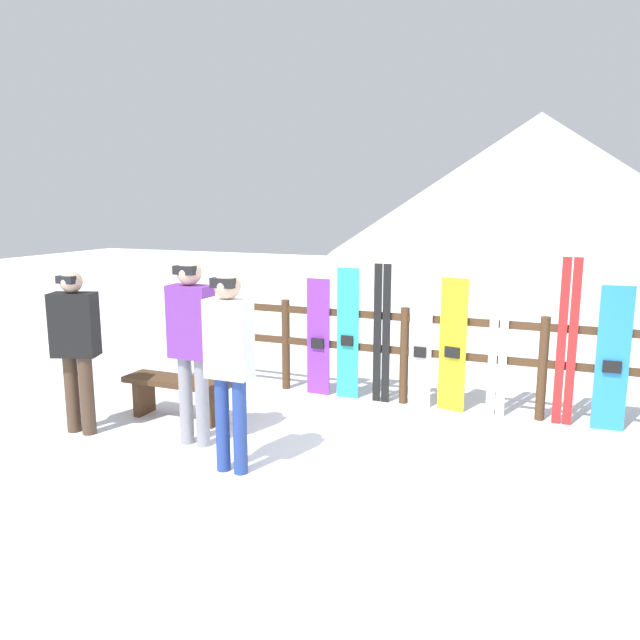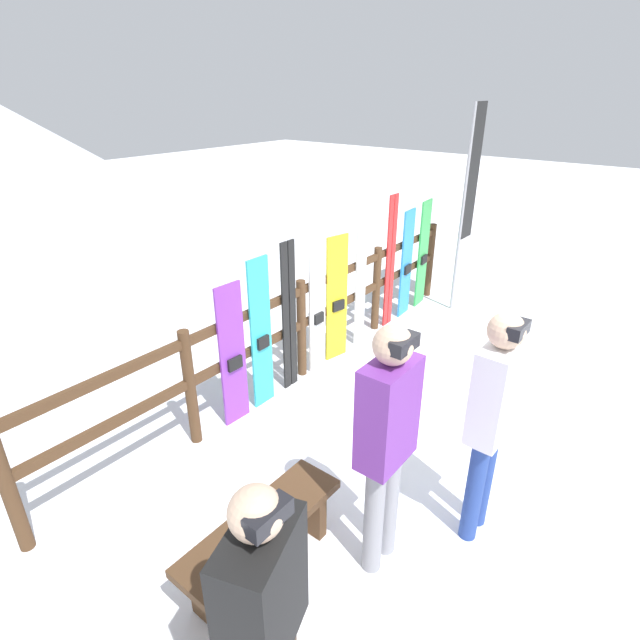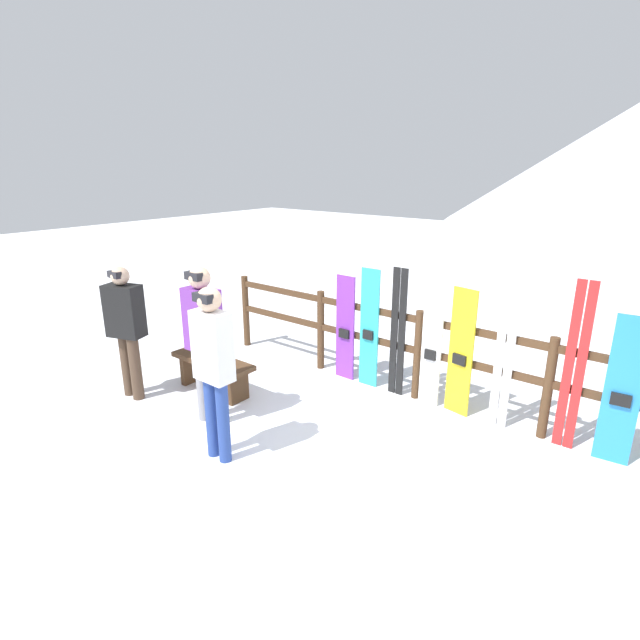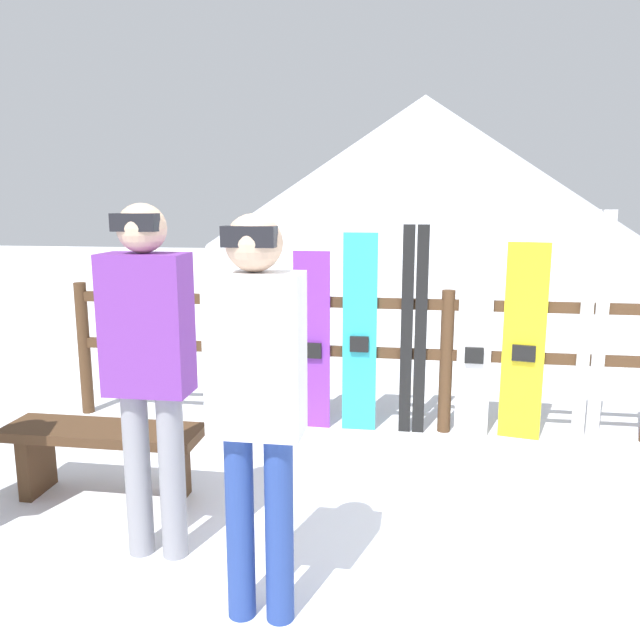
{
  "view_description": "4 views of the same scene",
  "coord_description": "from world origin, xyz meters",
  "px_view_note": "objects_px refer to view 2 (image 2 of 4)",
  "views": [
    {
      "loc": [
        1.74,
        -5.08,
        2.29
      ],
      "look_at": [
        -0.68,
        0.81,
        1.08
      ],
      "focal_mm": 35.0,
      "sensor_mm": 36.0,
      "label": 1
    },
    {
      "loc": [
        -3.67,
        -1.49,
        2.95
      ],
      "look_at": [
        -0.65,
        0.92,
        1.13
      ],
      "focal_mm": 28.0,
      "sensor_mm": 36.0,
      "label": 2
    },
    {
      "loc": [
        2.57,
        -3.45,
        2.79
      ],
      "look_at": [
        -0.99,
        1.03,
        0.97
      ],
      "focal_mm": 28.0,
      "sensor_mm": 36.0,
      "label": 3
    },
    {
      "loc": [
        -0.26,
        -3.06,
        1.78
      ],
      "look_at": [
        -0.87,
        0.91,
        1.01
      ],
      "focal_mm": 35.0,
      "sensor_mm": 36.0,
      "label": 4
    }
  ],
  "objects_px": {
    "bench": "(263,535)",
    "snowboard_green": "(423,254)",
    "person_purple": "(387,434)",
    "person_white": "(492,412)",
    "rental_flag": "(469,188)",
    "snowboard_yellow": "(337,299)",
    "snowboard_blue": "(406,264)",
    "snowboard_purple": "(233,356)",
    "snowboard_white": "(317,312)",
    "ski_pair_red": "(390,263)",
    "ski_pair_black": "(289,318)",
    "snowboard_cyan": "(261,335)",
    "person_black": "(264,617)",
    "ski_pair_white": "(361,278)"
  },
  "relations": [
    {
      "from": "ski_pair_black",
      "to": "snowboard_white",
      "type": "height_order",
      "value": "ski_pair_black"
    },
    {
      "from": "person_white",
      "to": "snowboard_white",
      "type": "xyz_separation_m",
      "value": [
        1.08,
        2.33,
        -0.33
      ]
    },
    {
      "from": "person_purple",
      "to": "snowboard_blue",
      "type": "relative_size",
      "value": 1.19
    },
    {
      "from": "snowboard_purple",
      "to": "snowboard_yellow",
      "type": "distance_m",
      "value": 1.6
    },
    {
      "from": "snowboard_cyan",
      "to": "rental_flag",
      "type": "distance_m",
      "value": 3.69
    },
    {
      "from": "snowboard_white",
      "to": "rental_flag",
      "type": "bearing_deg",
      "value": -9.8
    },
    {
      "from": "person_purple",
      "to": "snowboard_green",
      "type": "bearing_deg",
      "value": 24.9
    },
    {
      "from": "person_white",
      "to": "snowboard_cyan",
      "type": "height_order",
      "value": "person_white"
    },
    {
      "from": "person_black",
      "to": "person_white",
      "type": "height_order",
      "value": "person_white"
    },
    {
      "from": "snowboard_cyan",
      "to": "rental_flag",
      "type": "bearing_deg",
      "value": -7.43
    },
    {
      "from": "person_black",
      "to": "snowboard_purple",
      "type": "height_order",
      "value": "person_black"
    },
    {
      "from": "person_purple",
      "to": "bench",
      "type": "bearing_deg",
      "value": 136.21
    },
    {
      "from": "bench",
      "to": "snowboard_white",
      "type": "relative_size",
      "value": 0.84
    },
    {
      "from": "person_purple",
      "to": "snowboard_blue",
      "type": "height_order",
      "value": "person_purple"
    },
    {
      "from": "person_purple",
      "to": "person_white",
      "type": "distance_m",
      "value": 0.76
    },
    {
      "from": "ski_pair_black",
      "to": "snowboard_blue",
      "type": "height_order",
      "value": "ski_pair_black"
    },
    {
      "from": "snowboard_white",
      "to": "snowboard_cyan",
      "type": "bearing_deg",
      "value": 179.99
    },
    {
      "from": "snowboard_yellow",
      "to": "ski_pair_red",
      "type": "bearing_deg",
      "value": 0.17
    },
    {
      "from": "person_white",
      "to": "rental_flag",
      "type": "relative_size",
      "value": 0.62
    },
    {
      "from": "snowboard_blue",
      "to": "snowboard_green",
      "type": "xyz_separation_m",
      "value": [
        0.47,
        0.0,
        0.02
      ]
    },
    {
      "from": "snowboard_purple",
      "to": "snowboard_yellow",
      "type": "relative_size",
      "value": 0.94
    },
    {
      "from": "ski_pair_red",
      "to": "snowboard_green",
      "type": "relative_size",
      "value": 1.14
    },
    {
      "from": "snowboard_yellow",
      "to": "snowboard_blue",
      "type": "relative_size",
      "value": 1.0
    },
    {
      "from": "bench",
      "to": "snowboard_green",
      "type": "height_order",
      "value": "snowboard_green"
    },
    {
      "from": "ski_pair_black",
      "to": "person_black",
      "type": "bearing_deg",
      "value": -140.06
    },
    {
      "from": "person_white",
      "to": "snowboard_green",
      "type": "bearing_deg",
      "value": 33.61
    },
    {
      "from": "person_purple",
      "to": "snowboard_white",
      "type": "bearing_deg",
      "value": 48.15
    },
    {
      "from": "bench",
      "to": "ski_pair_white",
      "type": "distance_m",
      "value": 3.46
    },
    {
      "from": "snowboard_purple",
      "to": "ski_pair_white",
      "type": "distance_m",
      "value": 2.08
    },
    {
      "from": "snowboard_yellow",
      "to": "person_purple",
      "type": "bearing_deg",
      "value": -137.24
    },
    {
      "from": "bench",
      "to": "snowboard_green",
      "type": "xyz_separation_m",
      "value": [
        4.71,
        1.38,
        0.44
      ]
    },
    {
      "from": "bench",
      "to": "ski_pair_red",
      "type": "height_order",
      "value": "ski_pair_red"
    },
    {
      "from": "ski_pair_red",
      "to": "snowboard_green",
      "type": "bearing_deg",
      "value": -0.21
    },
    {
      "from": "person_white",
      "to": "snowboard_purple",
      "type": "xyz_separation_m",
      "value": [
        -0.16,
        2.33,
        -0.33
      ]
    },
    {
      "from": "ski_pair_red",
      "to": "rental_flag",
      "type": "distance_m",
      "value": 1.5
    },
    {
      "from": "person_white",
      "to": "rental_flag",
      "type": "distance_m",
      "value": 4.24
    },
    {
      "from": "ski_pair_red",
      "to": "snowboard_blue",
      "type": "height_order",
      "value": "ski_pair_red"
    },
    {
      "from": "person_black",
      "to": "snowboard_purple",
      "type": "xyz_separation_m",
      "value": [
        1.72,
        2.09,
        -0.25
      ]
    },
    {
      "from": "person_white",
      "to": "snowboard_white",
      "type": "relative_size",
      "value": 1.22
    },
    {
      "from": "snowboard_cyan",
      "to": "ski_pair_white",
      "type": "distance_m",
      "value": 1.71
    },
    {
      "from": "ski_pair_white",
      "to": "snowboard_green",
      "type": "height_order",
      "value": "ski_pair_white"
    },
    {
      "from": "snowboard_white",
      "to": "ski_pair_red",
      "type": "xyz_separation_m",
      "value": [
        1.52,
        0.0,
        0.17
      ]
    },
    {
      "from": "snowboard_blue",
      "to": "rental_flag",
      "type": "xyz_separation_m",
      "value": [
        0.72,
        -0.46,
        0.97
      ]
    },
    {
      "from": "snowboard_purple",
      "to": "snowboard_white",
      "type": "bearing_deg",
      "value": 0.0
    },
    {
      "from": "snowboard_blue",
      "to": "rental_flag",
      "type": "distance_m",
      "value": 1.29
    },
    {
      "from": "ski_pair_red",
      "to": "snowboard_blue",
      "type": "relative_size",
      "value": 1.18
    },
    {
      "from": "ski_pair_red",
      "to": "snowboard_blue",
      "type": "xyz_separation_m",
      "value": [
        0.43,
        -0.0,
        -0.14
      ]
    },
    {
      "from": "person_black",
      "to": "snowboard_green",
      "type": "bearing_deg",
      "value": 21.27
    },
    {
      "from": "snowboard_purple",
      "to": "snowboard_white",
      "type": "xyz_separation_m",
      "value": [
        1.24,
        0.0,
        0.01
      ]
    },
    {
      "from": "snowboard_yellow",
      "to": "snowboard_blue",
      "type": "xyz_separation_m",
      "value": [
        1.59,
        -0.0,
        -0.0
      ]
    }
  ]
}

